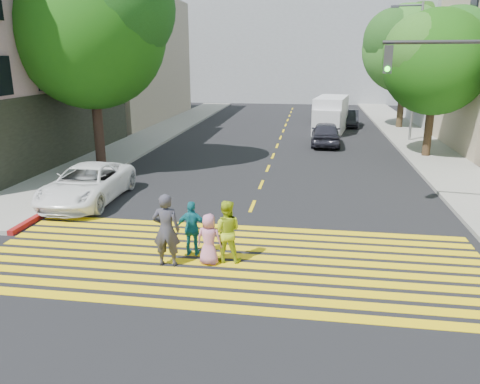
% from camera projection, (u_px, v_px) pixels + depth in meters
% --- Properties ---
extents(ground, '(120.00, 120.00, 0.00)m').
position_uv_depth(ground, '(221.00, 282.00, 11.26)').
color(ground, black).
extents(sidewalk_left, '(3.00, 40.00, 0.15)m').
position_uv_depth(sidewalk_left, '(162.00, 131.00, 33.35)').
color(sidewalk_left, gray).
rests_on(sidewalk_left, ground).
extents(sidewalk_right, '(3.00, 60.00, 0.15)m').
position_uv_depth(sidewalk_right, '(436.00, 160.00, 24.25)').
color(sidewalk_right, gray).
rests_on(sidewalk_right, ground).
extents(curb_red, '(0.20, 8.00, 0.16)m').
position_uv_depth(curb_red, '(74.00, 196.00, 17.93)').
color(curb_red, maroon).
rests_on(curb_red, ground).
extents(crosswalk, '(13.40, 5.30, 0.01)m').
position_uv_depth(crosswalk, '(230.00, 260.00, 12.47)').
color(crosswalk, yellow).
rests_on(crosswalk, ground).
extents(lane_line, '(0.12, 34.40, 0.01)m').
position_uv_depth(lane_line, '(282.00, 134.00, 32.62)').
color(lane_line, yellow).
rests_on(lane_line, ground).
extents(building_left_tan, '(12.00, 16.00, 10.00)m').
position_uv_depth(building_left_tan, '(95.00, 59.00, 38.75)').
color(building_left_tan, tan).
rests_on(building_left_tan, ground).
extents(backdrop_block, '(30.00, 8.00, 12.00)m').
position_uv_depth(backdrop_block, '(297.00, 49.00, 55.14)').
color(backdrop_block, gray).
rests_on(backdrop_block, ground).
extents(tree_left, '(8.76, 8.42, 9.79)m').
position_uv_depth(tree_left, '(92.00, 24.00, 20.88)').
color(tree_left, '#35221A').
rests_on(tree_left, ground).
extents(tree_right_near, '(6.55, 6.38, 7.71)m').
position_uv_depth(tree_right_near, '(438.00, 57.00, 23.55)').
color(tree_right_near, black).
rests_on(tree_right_near, ground).
extents(tree_right_far, '(8.02, 7.97, 8.98)m').
position_uv_depth(tree_right_far, '(407.00, 44.00, 33.33)').
color(tree_right_far, '#43341A').
rests_on(tree_right_far, ground).
extents(pedestrian_man, '(0.74, 0.52, 1.93)m').
position_uv_depth(pedestrian_man, '(166.00, 230.00, 11.95)').
color(pedestrian_man, '#363540').
rests_on(pedestrian_man, ground).
extents(pedestrian_woman, '(0.85, 0.68, 1.68)m').
position_uv_depth(pedestrian_woman, '(226.00, 231.00, 12.20)').
color(pedestrian_woman, '#AAC21C').
rests_on(pedestrian_woman, ground).
extents(pedestrian_child, '(0.71, 0.50, 1.37)m').
position_uv_depth(pedestrian_child, '(209.00, 239.00, 12.08)').
color(pedestrian_child, '#C27396').
rests_on(pedestrian_child, ground).
extents(pedestrian_extra, '(0.90, 0.39, 1.53)m').
position_uv_depth(pedestrian_extra, '(192.00, 229.00, 12.60)').
color(pedestrian_extra, '#167284').
rests_on(pedestrian_extra, ground).
extents(white_sedan, '(2.37, 4.95, 1.36)m').
position_uv_depth(white_sedan, '(87.00, 184.00, 17.30)').
color(white_sedan, white).
rests_on(white_sedan, ground).
extents(dark_car_near, '(1.77, 4.30, 1.46)m').
position_uv_depth(dark_car_near, '(326.00, 133.00, 28.36)').
color(dark_car_near, '#21202A').
rests_on(dark_car_near, ground).
extents(silver_car, '(2.57, 5.17, 1.44)m').
position_uv_depth(silver_car, '(326.00, 111.00, 39.71)').
color(silver_car, '#AEAEAE').
rests_on(silver_car, ground).
extents(dark_car_parked, '(1.52, 3.80, 1.23)m').
position_uv_depth(dark_car_parked, '(349.00, 118.00, 36.20)').
color(dark_car_parked, black).
rests_on(dark_car_parked, ground).
extents(white_van, '(2.72, 5.44, 2.46)m').
position_uv_depth(white_van, '(330.00, 116.00, 33.26)').
color(white_van, silver).
rests_on(white_van, ground).
extents(traffic_signal, '(4.10, 0.75, 6.04)m').
position_uv_depth(traffic_signal, '(478.00, 102.00, 14.09)').
color(traffic_signal, black).
rests_on(traffic_signal, ground).
extents(street_lamp, '(1.88, 0.39, 8.29)m').
position_uv_depth(street_lamp, '(414.00, 64.00, 28.30)').
color(street_lamp, gray).
rests_on(street_lamp, ground).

